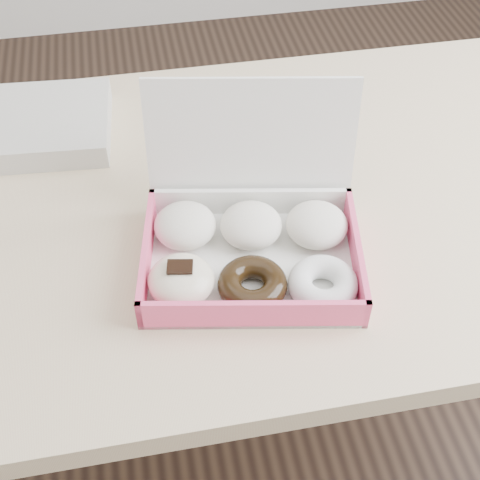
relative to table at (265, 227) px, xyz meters
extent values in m
plane|color=black|center=(0.00, 0.00, -0.67)|extent=(4.00, 4.00, 0.00)
cube|color=#D2AF8A|center=(0.00, 0.00, 0.06)|extent=(1.20, 0.80, 0.04)
cylinder|color=#D2AF8A|center=(0.55, 0.35, -0.32)|extent=(0.05, 0.05, 0.71)
cube|color=white|center=(-0.06, -0.15, 0.08)|extent=(0.35, 0.28, 0.01)
cube|color=#FD5081|center=(-0.08, -0.26, 0.10)|extent=(0.31, 0.06, 0.05)
cube|color=white|center=(-0.04, -0.05, 0.10)|extent=(0.31, 0.06, 0.05)
cube|color=#FD5081|center=(-0.20, -0.13, 0.10)|extent=(0.05, 0.23, 0.05)
cube|color=#FD5081|center=(0.09, -0.18, 0.10)|extent=(0.05, 0.23, 0.05)
cube|color=white|center=(-0.03, -0.02, 0.19)|extent=(0.31, 0.09, 0.23)
ellipsoid|color=white|center=(-0.14, -0.08, 0.11)|extent=(0.11, 0.11, 0.05)
ellipsoid|color=white|center=(-0.05, -0.10, 0.11)|extent=(0.11, 0.11, 0.05)
ellipsoid|color=white|center=(0.05, -0.12, 0.11)|extent=(0.11, 0.11, 0.05)
ellipsoid|color=beige|center=(-0.16, -0.19, 0.11)|extent=(0.11, 0.11, 0.05)
cube|color=black|center=(-0.16, -0.19, 0.14)|extent=(0.04, 0.03, 0.00)
torus|color=black|center=(-0.07, -0.21, 0.10)|extent=(0.11, 0.11, 0.03)
torus|color=white|center=(0.03, -0.22, 0.10)|extent=(0.11, 0.11, 0.03)
cube|color=white|center=(-0.37, 0.23, 0.10)|extent=(0.28, 0.23, 0.04)
camera|label=1|loc=(-0.19, -0.79, 0.81)|focal=50.00mm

